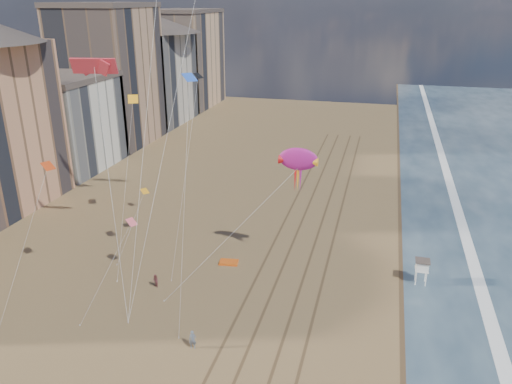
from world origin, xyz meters
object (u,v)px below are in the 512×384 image
at_px(show_kite, 298,159).
at_px(lifeguard_stand, 422,266).
at_px(kite_flyer_a, 193,340).
at_px(kite_flyer_b, 156,281).
at_px(grounded_kite, 229,262).

bearing_deg(show_kite, lifeguard_stand, 1.49).
xyz_separation_m(kite_flyer_a, kite_flyer_b, (-7.69, 8.55, -0.13)).
relative_size(lifeguard_stand, kite_flyer_a, 1.58).
relative_size(kite_flyer_a, kite_flyer_b, 1.16).
relative_size(grounded_kite, kite_flyer_a, 1.23).
height_order(grounded_kite, show_kite, show_kite).
distance_m(grounded_kite, kite_flyer_a, 15.78).
distance_m(grounded_kite, kite_flyer_b, 9.44).
bearing_deg(lifeguard_stand, show_kite, -178.51).
relative_size(show_kite, kite_flyer_b, 12.96).
bearing_deg(lifeguard_stand, kite_flyer_b, -163.63).
height_order(show_kite, kite_flyer_a, show_kite).
bearing_deg(show_kite, kite_flyer_a, -111.10).
distance_m(kite_flyer_a, kite_flyer_b, 11.50).
height_order(lifeguard_stand, show_kite, show_kite).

